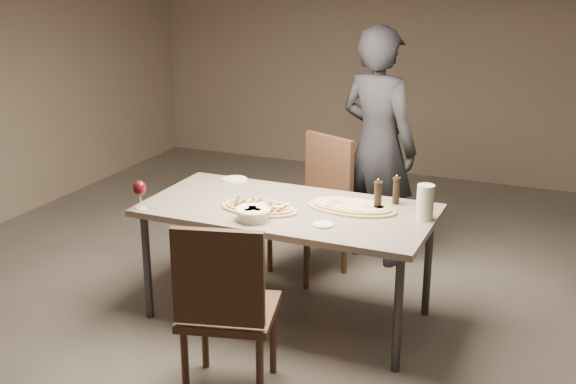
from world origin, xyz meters
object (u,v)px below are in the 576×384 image
at_px(zucchini_pizza, 259,207).
at_px(ham_pizza, 352,207).
at_px(pepper_mill_left, 378,196).
at_px(diner, 378,146).
at_px(chair_near, 225,303).
at_px(chair_far, 317,198).
at_px(carafe, 425,202).
at_px(bread_basket, 253,213).
at_px(dining_table, 288,216).

xyz_separation_m(zucchini_pizza, ham_pizza, (0.52, 0.24, -0.00)).
height_order(zucchini_pizza, pepper_mill_left, pepper_mill_left).
height_order(pepper_mill_left, diner, diner).
bearing_deg(zucchini_pizza, chair_near, -57.07).
bearing_deg(chair_far, ham_pizza, 150.91).
bearing_deg(diner, pepper_mill_left, 127.71).
bearing_deg(ham_pizza, pepper_mill_left, 10.26).
distance_m(zucchini_pizza, carafe, 1.01).
bearing_deg(bread_basket, dining_table, 70.55).
distance_m(bread_basket, chair_near, 0.75).
height_order(dining_table, zucchini_pizza, zucchini_pizza).
relative_size(chair_near, diner, 0.56).
height_order(dining_table, chair_near, chair_near).
relative_size(pepper_mill_left, chair_far, 0.21).
xyz_separation_m(chair_far, diner, (0.34, 0.38, 0.33)).
bearing_deg(pepper_mill_left, chair_far, 135.61).
height_order(bread_basket, chair_far, chair_far).
relative_size(dining_table, pepper_mill_left, 8.60).
height_order(bread_basket, chair_near, chair_near).
distance_m(ham_pizza, carafe, 0.46).
bearing_deg(ham_pizza, chair_far, 128.09).
bearing_deg(dining_table, carafe, 8.16).
bearing_deg(diner, dining_table, 99.55).
height_order(zucchini_pizza, ham_pizza, zucchini_pizza).
bearing_deg(diner, chair_far, 69.69).
height_order(dining_table, chair_far, chair_far).
bearing_deg(zucchini_pizza, ham_pizza, 43.66).
bearing_deg(diner, chair_near, 106.87).
height_order(chair_far, diner, diner).
distance_m(carafe, diner, 1.19).
bearing_deg(chair_near, bread_basket, 89.56).
relative_size(ham_pizza, chair_far, 0.56).
bearing_deg(carafe, zucchini_pizza, -166.54).
bearing_deg(ham_pizza, diner, 99.28).
relative_size(bread_basket, diner, 0.12).
bearing_deg(dining_table, chair_near, -85.72).
xyz_separation_m(ham_pizza, diner, (-0.14, 1.02, 0.13)).
xyz_separation_m(zucchini_pizza, carafe, (0.97, 0.23, 0.09)).
bearing_deg(zucchini_pizza, bread_basket, -57.97).
distance_m(zucchini_pizza, pepper_mill_left, 0.73).
height_order(ham_pizza, pepper_mill_left, pepper_mill_left).
relative_size(pepper_mill_left, carafe, 0.98).
relative_size(dining_table, chair_near, 1.79).
height_order(bread_basket, carafe, carafe).
height_order(ham_pizza, bread_basket, bread_basket).
relative_size(dining_table, chair_far, 1.79).
distance_m(dining_table, zucchini_pizza, 0.20).
distance_m(carafe, chair_far, 1.17).
height_order(pepper_mill_left, chair_far, chair_far).
relative_size(ham_pizza, carafe, 2.66).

